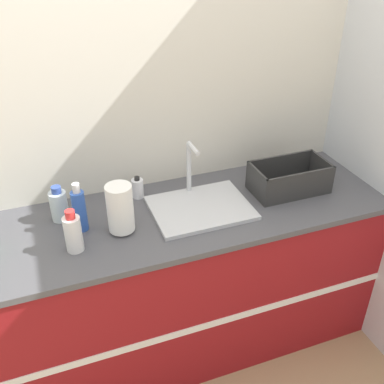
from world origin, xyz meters
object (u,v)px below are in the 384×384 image
dish_rack (289,180)px  soap_dispenser (138,188)px  bottle_white_spray (73,233)px  paper_towel_roll (120,209)px  bottle_blue (79,210)px  bottle_clear (59,205)px  sink (200,205)px

dish_rack → soap_dispenser: bearing=164.4°
dish_rack → bottle_white_spray: bearing=-174.3°
paper_towel_roll → bottle_white_spray: size_ratio=1.17×
bottle_blue → bottle_clear: (-0.08, 0.11, -0.03)m
paper_towel_roll → soap_dispenser: (0.14, 0.25, -0.07)m
sink → paper_towel_roll: (-0.39, -0.04, 0.10)m
paper_towel_roll → dish_rack: paper_towel_roll is taller
paper_towel_roll → soap_dispenser: 0.30m
dish_rack → bottle_blue: 1.05m
paper_towel_roll → dish_rack: 0.88m
soap_dispenser → bottle_blue: bearing=-149.9°
sink → bottle_white_spray: sink is taller
paper_towel_roll → bottle_clear: bearing=142.3°
bottle_clear → soap_dispenser: 0.39m
sink → bottle_clear: (-0.64, 0.15, 0.06)m
bottle_white_spray → bottle_clear: 0.26m
bottle_blue → soap_dispenser: bearing=30.1°
bottle_blue → bottle_white_spray: size_ratio=1.20×
bottle_blue → sink: bearing=-3.4°
sink → bottle_white_spray: size_ratio=2.37×
bottle_white_spray → sink: bearing=9.9°
bottle_white_spray → bottle_clear: bottle_white_spray is taller
paper_towel_roll → bottle_blue: bearing=155.7°
bottle_clear → soap_dispenser: bearing=9.3°
sink → bottle_clear: 0.66m
bottle_blue → soap_dispenser: size_ratio=2.07×
sink → soap_dispenser: size_ratio=4.08×
sink → dish_rack: (0.49, 0.00, 0.04)m
bottle_blue → bottle_clear: bottle_blue is taller
paper_towel_roll → sink: bearing=6.1°
paper_towel_roll → soap_dispenser: size_ratio=2.02×
bottle_clear → paper_towel_roll: bearing=-37.7°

